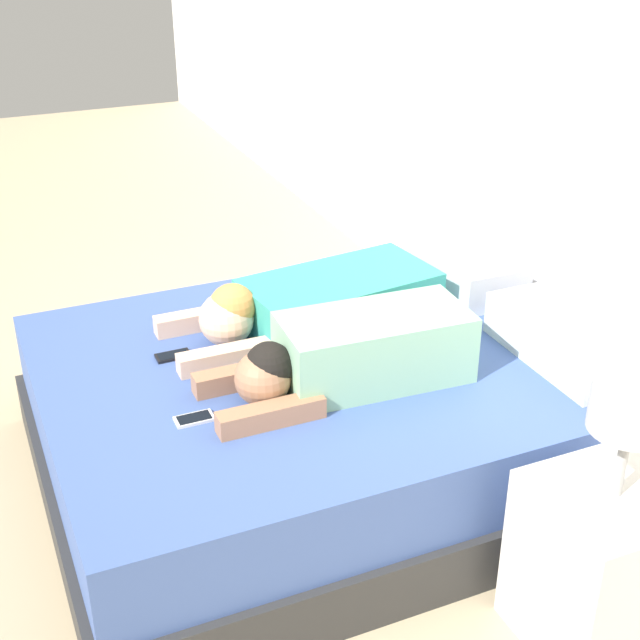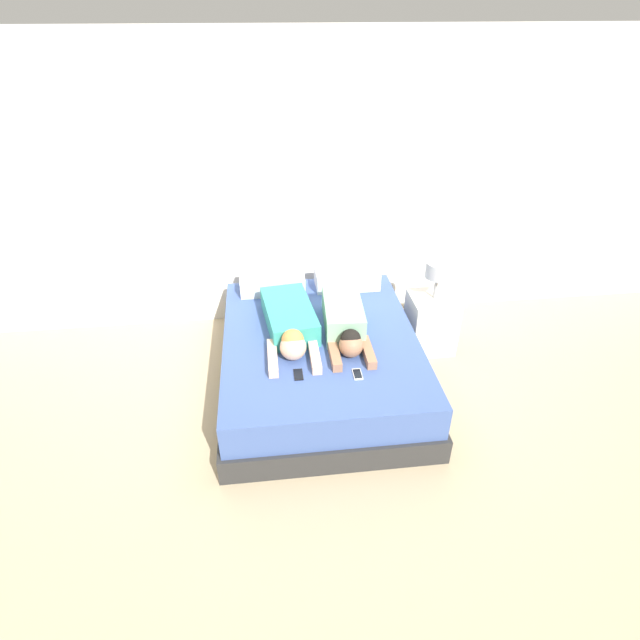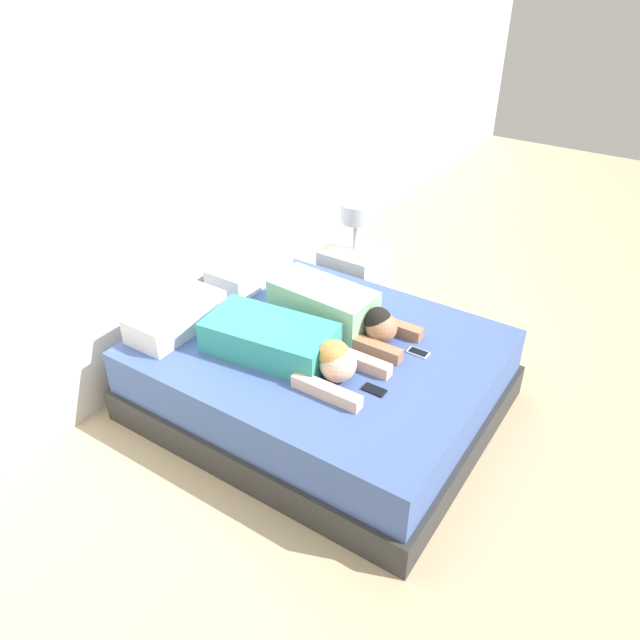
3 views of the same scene
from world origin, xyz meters
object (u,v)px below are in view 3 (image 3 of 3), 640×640
object	(u,v)px
pillow_head_right	(250,270)
cell_phone_left	(374,390)
cell_phone_right	(418,353)
nightstand	(354,275)
pillow_head_left	(176,317)
person_left	(286,344)
bed	(320,375)
person_right	(336,309)

from	to	relation	value
pillow_head_right	cell_phone_left	world-z (taller)	pillow_head_right
cell_phone_right	nightstand	bearing A→B (deg)	47.17
pillow_head_right	nightstand	distance (m)	0.86
pillow_head_left	cell_phone_left	bearing A→B (deg)	-83.97
person_left	pillow_head_right	bearing A→B (deg)	51.13
bed	pillow_head_left	bearing A→B (deg)	113.73
person_left	cell_phone_left	distance (m)	0.55
cell_phone_left	nightstand	xyz separation A→B (m)	(1.28, 0.88, -0.19)
person_right	pillow_head_left	bearing A→B (deg)	125.38
person_right	cell_phone_right	size ratio (longest dim) A/B	7.47
pillow_head_right	person_left	bearing A→B (deg)	-128.87
nightstand	cell_phone_left	bearing A→B (deg)	-145.47
person_right	nightstand	xyz separation A→B (m)	(0.87, 0.39, -0.29)
cell_phone_left	cell_phone_right	distance (m)	0.42
cell_phone_right	nightstand	size ratio (longest dim) A/B	0.14
bed	nightstand	size ratio (longest dim) A/B	2.28
person_right	cell_phone_left	xyz separation A→B (m)	(-0.41, -0.50, -0.11)
pillow_head_left	person_right	xyz separation A→B (m)	(0.55, -0.77, 0.03)
pillow_head_right	nightstand	size ratio (longest dim) A/B	0.67
cell_phone_right	bed	bearing A→B (deg)	111.81
person_right	bed	bearing A→B (deg)	-174.53
pillow_head_left	cell_phone_right	bearing A→B (deg)	-67.03
bed	pillow_head_right	size ratio (longest dim) A/B	3.39
cell_phone_left	person_right	bearing A→B (deg)	50.22
person_left	cell_phone_right	distance (m)	0.74
nightstand	pillow_head_right	bearing A→B (deg)	152.22
pillow_head_right	cell_phone_left	xyz separation A→B (m)	(-0.56, -1.26, -0.07)
pillow_head_right	nightstand	world-z (taller)	nightstand
nightstand	cell_phone_right	bearing A→B (deg)	-132.83
pillow_head_left	cell_phone_right	world-z (taller)	pillow_head_left
pillow_head_left	cell_phone_right	distance (m)	1.43
person_left	cell_phone_right	bearing A→B (deg)	-53.19
pillow_head_right	nightstand	xyz separation A→B (m)	(0.72, -0.38, -0.26)
bed	pillow_head_left	world-z (taller)	pillow_head_left
pillow_head_left	pillow_head_right	distance (m)	0.69
person_right	nightstand	world-z (taller)	nightstand
person_left	person_right	xyz separation A→B (m)	(0.43, -0.05, 0.02)
nightstand	person_left	bearing A→B (deg)	-165.47
cell_phone_right	cell_phone_left	bearing A→B (deg)	173.74
person_left	cell_phone_right	size ratio (longest dim) A/B	8.59
cell_phone_left	person_left	bearing A→B (deg)	92.15
bed	pillow_head_right	world-z (taller)	pillow_head_right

